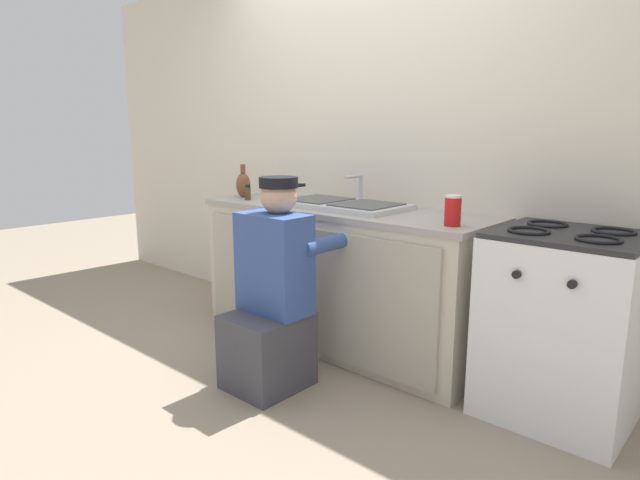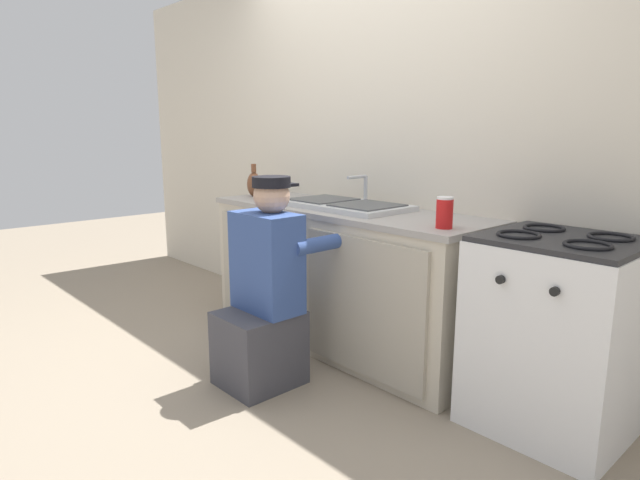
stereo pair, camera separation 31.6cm
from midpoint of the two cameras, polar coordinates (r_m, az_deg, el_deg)
ground_plane at (r=3.30m, az=-3.98°, el=-12.25°), size 12.00×12.00×0.00m
back_wall at (r=3.51m, az=3.45°, el=10.20°), size 6.00×0.10×2.50m
counter_cabinet at (r=3.36m, az=-0.53°, el=-4.21°), size 1.89×0.62×0.84m
countertop at (r=3.27m, az=-0.43°, el=3.20°), size 1.93×0.62×0.03m
sink_double_basin at (r=3.27m, az=-0.41°, el=3.84°), size 0.80×0.44×0.19m
stove_range at (r=2.69m, az=21.40°, el=-8.49°), size 0.64×0.62×0.90m
plumber_person at (r=2.83m, az=-8.36°, el=-6.52°), size 0.42×0.61×1.10m
water_glass at (r=3.90m, az=-8.09°, el=5.43°), size 0.06×0.06×0.10m
spice_bottle_pepper at (r=3.67m, az=-10.18°, el=5.00°), size 0.04×0.04×0.10m
soda_cup_red at (r=2.66m, az=10.72°, el=3.06°), size 0.08×0.08×0.15m
vase_decorative at (r=3.82m, az=-10.55°, el=5.83°), size 0.10×0.10×0.23m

